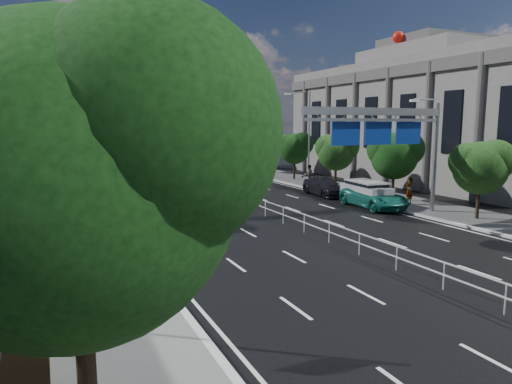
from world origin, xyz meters
TOP-DOWN VIEW (x-y plane):
  - ground at (0.00, 0.00)m, footprint 160.00×160.00m
  - sidewalk_near at (-11.50, 0.00)m, footprint 5.00×140.00m
  - kerb_near at (-9.00, 0.00)m, footprint 0.25×140.00m
  - median_fence at (0.00, 22.50)m, footprint 0.05×85.00m
  - hedge_near at (-13.30, 5.00)m, footprint 1.00×36.00m
  - toilet_sign at (-10.95, 0.00)m, footprint 1.62×0.18m
  - overhead_gantry at (6.74, 10.05)m, footprint 10.24×0.38m
  - streetlight_far at (10.50, 26.00)m, footprint 2.78×2.40m
  - civic_hall at (23.72, 22.00)m, footprint 14.40×36.00m
  - near_tree_big at (-12.13, -4.53)m, footprint 5.72×5.33m
  - near_tree_back at (-11.94, 17.97)m, footprint 4.84×4.51m
  - far_tree_c at (11.24, 6.98)m, footprint 3.52×3.28m
  - far_tree_d at (11.25, 14.48)m, footprint 3.85×3.59m
  - far_tree_e at (11.25, 21.98)m, footprint 3.63×3.38m
  - far_tree_f at (11.24, 29.48)m, footprint 3.52×3.28m
  - far_tree_g at (11.25, 36.98)m, footprint 3.96×3.69m
  - far_tree_h at (11.24, 44.48)m, footprint 3.41×3.18m
  - white_minivan at (-4.72, 26.39)m, footprint 1.97×4.18m
  - red_bus at (-5.84, 36.73)m, footprint 3.86×10.69m
  - near_car_silver at (-2.69, 35.97)m, footprint 1.91×4.22m
  - near_car_dark at (-6.69, 59.82)m, footprint 2.43×5.38m
  - silver_minivan at (8.30, 14.00)m, footprint 2.29×4.55m
  - parked_car_teal at (8.30, 13.11)m, footprint 2.86×5.71m
  - parked_car_dark at (8.30, 19.41)m, footprint 2.42×5.20m
  - pedestrian_a at (11.07, 12.67)m, footprint 0.82×0.67m
  - pedestrian_b at (10.20, 24.96)m, footprint 0.93×0.74m

SIDE VIEW (x-z plane):
  - ground at x=0.00m, z-range 0.00..0.00m
  - sidewalk_near at x=-11.50m, z-range 0.00..0.14m
  - kerb_near at x=-9.00m, z-range -0.01..0.15m
  - hedge_near at x=-13.30m, z-range 0.14..0.58m
  - median_fence at x=0.00m, z-range 0.01..1.04m
  - near_car_silver at x=-2.69m, z-range 0.00..1.41m
  - parked_car_dark at x=8.30m, z-range 0.00..1.47m
  - parked_car_teal at x=8.30m, z-range 0.00..1.55m
  - near_car_dark at x=-6.69m, z-range 0.00..1.71m
  - white_minivan at x=-4.72m, z-range -0.02..1.76m
  - silver_minivan at x=8.30m, z-range -0.02..1.81m
  - pedestrian_b at x=10.20m, z-range 0.14..2.02m
  - pedestrian_a at x=11.07m, z-range 0.14..2.08m
  - red_bus at x=-5.84m, z-range 0.07..3.19m
  - toilet_sign at x=-10.95m, z-range 0.77..5.11m
  - far_tree_h at x=11.24m, z-range 0.97..5.88m
  - far_tree_c at x=11.24m, z-range 0.95..5.90m
  - far_tree_f at x=11.24m, z-range 0.98..6.00m
  - far_tree_e at x=11.25m, z-range 0.99..6.12m
  - far_tree_d at x=11.25m, z-range 1.02..6.36m
  - far_tree_g at x=11.25m, z-range 1.03..6.48m
  - near_tree_back at x=-11.94m, z-range 1.27..7.96m
  - streetlight_far at x=10.50m, z-range 0.71..9.71m
  - near_tree_big at x=-12.13m, z-range 1.42..9.13m
  - overhead_gantry at x=6.74m, z-range 1.88..9.33m
  - civic_hall at x=23.72m, z-range -0.91..13.44m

